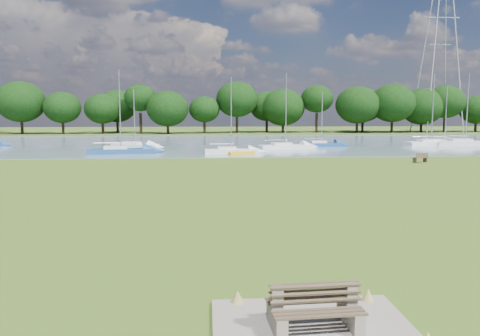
{
  "coord_description": "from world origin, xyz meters",
  "views": [
    {
      "loc": [
        -2.19,
        -23.11,
        4.59
      ],
      "look_at": [
        -0.69,
        -2.0,
        1.98
      ],
      "focal_mm": 35.0,
      "sensor_mm": 36.0,
      "label": 1
    }
  ],
  "objects": [
    {
      "name": "sailboat_2",
      "position": [
        31.31,
        35.46,
        0.57
      ],
      "size": [
        7.68,
        2.98,
        9.3
      ],
      "rotation": [
        0.0,
        0.0,
        -0.12
      ],
      "color": "silver",
      "rests_on": "river"
    },
    {
      "name": "sailboat_3",
      "position": [
        27.07,
        36.15,
        0.54
      ],
      "size": [
        7.22,
        3.11,
        9.31
      ],
      "rotation": [
        0.0,
        0.0,
        0.17
      ],
      "color": "silver",
      "rests_on": "river"
    },
    {
      "name": "sailboat_8",
      "position": [
        -11.36,
        26.93,
        0.53
      ],
      "size": [
        7.06,
        2.96,
        8.74
      ],
      "rotation": [
        0.0,
        0.0,
        0.16
      ],
      "color": "navy",
      "rests_on": "river"
    },
    {
      "name": "concrete_pad",
      "position": [
        0.0,
        -14.0,
        0.05
      ],
      "size": [
        4.2,
        3.2,
        0.1
      ],
      "primitive_type": "cube",
      "color": "gray",
      "rests_on": "ground"
    },
    {
      "name": "bench_pair",
      "position": [
        -0.0,
        -14.0,
        0.51
      ],
      "size": [
        1.95,
        1.22,
        1.02
      ],
      "rotation": [
        0.0,
        0.0,
        0.06
      ],
      "color": "gray",
      "rests_on": "concrete_pad"
    },
    {
      "name": "sailboat_7",
      "position": [
        0.31,
        26.27,
        0.49
      ],
      "size": [
        5.6,
        1.63,
        7.96
      ],
      "rotation": [
        0.0,
        0.0,
        0.01
      ],
      "color": "silver",
      "rests_on": "river"
    },
    {
      "name": "sailboat_0",
      "position": [
        7.06,
        31.81,
        0.5
      ],
      "size": [
        6.61,
        3.11,
        8.88
      ],
      "rotation": [
        0.0,
        0.0,
        0.22
      ],
      "color": "silver",
      "rests_on": "river"
    },
    {
      "name": "pylon",
      "position": [
        44.78,
        70.0,
        23.05
      ],
      "size": [
        7.5,
        5.25,
        37.27
      ],
      "color": "#ACACAE",
      "rests_on": "far_bank"
    },
    {
      "name": "kayak",
      "position": [
        1.4,
        25.14,
        0.2
      ],
      "size": [
        2.94,
        1.82,
        0.29
      ],
      "primitive_type": "cube",
      "rotation": [
        0.0,
        0.0,
        0.42
      ],
      "color": "gold",
      "rests_on": "river"
    },
    {
      "name": "sailboat_4",
      "position": [
        12.14,
        34.84,
        0.49
      ],
      "size": [
        5.74,
        2.14,
        6.82
      ],
      "rotation": [
        0.0,
        0.0,
        0.1
      ],
      "color": "navy",
      "rests_on": "river"
    },
    {
      "name": "ground",
      "position": [
        0.0,
        0.0,
        0.0
      ],
      "size": [
        220.0,
        220.0,
        0.0
      ],
      "primitive_type": "plane",
      "color": "#606A24"
    },
    {
      "name": "river",
      "position": [
        0.0,
        42.0,
        0.0
      ],
      "size": [
        220.0,
        40.0,
        0.1
      ],
      "primitive_type": "cube",
      "color": "slate",
      "rests_on": "ground"
    },
    {
      "name": "far_bank",
      "position": [
        0.0,
        72.0,
        0.0
      ],
      "size": [
        220.0,
        20.0,
        0.4
      ],
      "primitive_type": "cube",
      "color": "#4C6626",
      "rests_on": "ground"
    },
    {
      "name": "sailboat_9",
      "position": [
        -11.01,
        34.52,
        0.49
      ],
      "size": [
        5.98,
        3.52,
        7.07
      ],
      "rotation": [
        0.0,
        0.0,
        -0.35
      ],
      "color": "silver",
      "rests_on": "river"
    },
    {
      "name": "tree_line",
      "position": [
        6.06,
        68.0,
        5.94
      ],
      "size": [
        152.33,
        8.24,
        9.98
      ],
      "color": "black",
      "rests_on": "far_bank"
    },
    {
      "name": "riverbank_bench",
      "position": [
        16.66,
        16.74,
        0.45
      ],
      "size": [
        1.5,
        0.95,
        0.89
      ],
      "rotation": [
        0.0,
        0.0,
        0.39
      ],
      "color": "brown",
      "rests_on": "ground"
    },
    {
      "name": "sailboat_5",
      "position": [
        29.43,
        37.2,
        0.49
      ],
      "size": [
        5.68,
        3.68,
        7.79
      ],
      "rotation": [
        0.0,
        0.0,
        -0.42
      ],
      "color": "navy",
      "rests_on": "river"
    }
  ]
}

